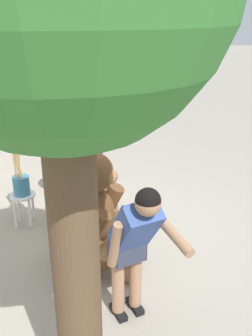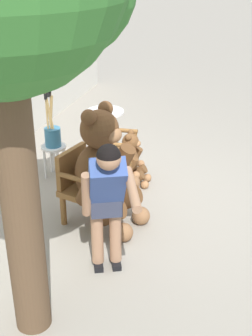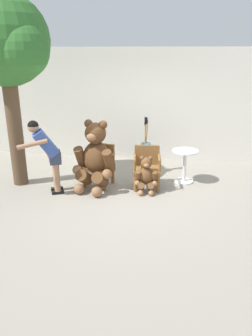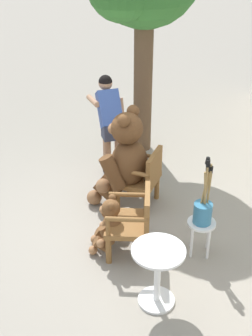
{
  "view_description": "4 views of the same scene",
  "coord_description": "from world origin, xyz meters",
  "px_view_note": "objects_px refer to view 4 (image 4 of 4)",
  "views": [
    {
      "loc": [
        -4.12,
        0.01,
        2.73
      ],
      "look_at": [
        0.18,
        -0.12,
        0.92
      ],
      "focal_mm": 40.0,
      "sensor_mm": 36.0,
      "label": 1
    },
    {
      "loc": [
        -4.91,
        -1.4,
        3.01
      ],
      "look_at": [
        -0.28,
        0.02,
        0.63
      ],
      "focal_mm": 50.0,
      "sensor_mm": 36.0,
      "label": 2
    },
    {
      "loc": [
        0.96,
        -5.93,
        2.73
      ],
      "look_at": [
        0.14,
        -0.07,
        0.58
      ],
      "focal_mm": 35.0,
      "sensor_mm": 36.0,
      "label": 3
    },
    {
      "loc": [
        4.93,
        1.02,
        3.82
      ],
      "look_at": [
        -0.25,
        0.27,
        0.73
      ],
      "focal_mm": 50.0,
      "sensor_mm": 36.0,
      "label": 4
    }
  ],
  "objects_px": {
    "teddy_bear_small": "(109,225)",
    "person_visitor": "(110,118)",
    "wooden_chair_left": "(142,177)",
    "brush_bucket": "(203,208)",
    "wooden_chair_right": "(133,220)",
    "white_stool": "(201,229)",
    "round_side_table": "(158,270)",
    "teddy_bear_large": "(124,159)"
  },
  "relations": [
    {
      "from": "wooden_chair_right",
      "to": "wooden_chair_left",
      "type": "bearing_deg",
      "value": -179.92
    },
    {
      "from": "wooden_chair_left",
      "to": "wooden_chair_right",
      "type": "relative_size",
      "value": 1.0
    },
    {
      "from": "wooden_chair_right",
      "to": "teddy_bear_small",
      "type": "distance_m",
      "value": 0.3
    },
    {
      "from": "brush_bucket",
      "to": "round_side_table",
      "type": "height_order",
      "value": "brush_bucket"
    },
    {
      "from": "wooden_chair_right",
      "to": "teddy_bear_small",
      "type": "height_order",
      "value": "wooden_chair_right"
    },
    {
      "from": "round_side_table",
      "to": "teddy_bear_small",
      "type": "bearing_deg",
      "value": -140.28
    },
    {
      "from": "wooden_chair_right",
      "to": "round_side_table",
      "type": "height_order",
      "value": "wooden_chair_right"
    },
    {
      "from": "person_visitor",
      "to": "white_stool",
      "type": "bearing_deg",
      "value": 38.0
    },
    {
      "from": "teddy_bear_small",
      "to": "round_side_table",
      "type": "xyz_separation_m",
      "value": [
        0.78,
        0.65,
        0.08
      ]
    },
    {
      "from": "round_side_table",
      "to": "wooden_chair_left",
      "type": "bearing_deg",
      "value": -168.39
    },
    {
      "from": "person_visitor",
      "to": "round_side_table",
      "type": "bearing_deg",
      "value": 19.77
    },
    {
      "from": "teddy_bear_large",
      "to": "teddy_bear_small",
      "type": "distance_m",
      "value": 1.09
    },
    {
      "from": "teddy_bear_large",
      "to": "teddy_bear_small",
      "type": "bearing_deg",
      "value": -1.4
    },
    {
      "from": "brush_bucket",
      "to": "round_side_table",
      "type": "relative_size",
      "value": 1.2
    },
    {
      "from": "teddy_bear_large",
      "to": "round_side_table",
      "type": "relative_size",
      "value": 1.99
    },
    {
      "from": "white_stool",
      "to": "brush_bucket",
      "type": "relative_size",
      "value": 0.53
    },
    {
      "from": "wooden_chair_left",
      "to": "person_visitor",
      "type": "height_order",
      "value": "person_visitor"
    },
    {
      "from": "teddy_bear_large",
      "to": "brush_bucket",
      "type": "height_order",
      "value": "teddy_bear_large"
    },
    {
      "from": "person_visitor",
      "to": "wooden_chair_right",
      "type": "bearing_deg",
      "value": 17.54
    },
    {
      "from": "teddy_bear_large",
      "to": "white_stool",
      "type": "relative_size",
      "value": 3.12
    },
    {
      "from": "teddy_bear_small",
      "to": "person_visitor",
      "type": "relative_size",
      "value": 0.5
    },
    {
      "from": "round_side_table",
      "to": "brush_bucket",
      "type": "bearing_deg",
      "value": 152.9
    },
    {
      "from": "teddy_bear_small",
      "to": "white_stool",
      "type": "xyz_separation_m",
      "value": [
        -0.1,
        1.09,
        -0.01
      ]
    },
    {
      "from": "teddy_bear_small",
      "to": "wooden_chair_left",
      "type": "bearing_deg",
      "value": 164.41
    },
    {
      "from": "teddy_bear_small",
      "to": "person_visitor",
      "type": "xyz_separation_m",
      "value": [
        -1.9,
        -0.32,
        0.53
      ]
    },
    {
      "from": "wooden_chair_left",
      "to": "brush_bucket",
      "type": "bearing_deg",
      "value": 41.99
    },
    {
      "from": "wooden_chair_left",
      "to": "round_side_table",
      "type": "distance_m",
      "value": 1.82
    },
    {
      "from": "teddy_bear_large",
      "to": "person_visitor",
      "type": "distance_m",
      "value": 0.95
    },
    {
      "from": "wooden_chair_left",
      "to": "wooden_chair_right",
      "type": "bearing_deg",
      "value": 0.08
    },
    {
      "from": "wooden_chair_left",
      "to": "teddy_bear_small",
      "type": "distance_m",
      "value": 1.05
    },
    {
      "from": "wooden_chair_right",
      "to": "white_stool",
      "type": "xyz_separation_m",
      "value": [
        -0.09,
        0.81,
        -0.11
      ]
    },
    {
      "from": "wooden_chair_left",
      "to": "wooden_chair_right",
      "type": "height_order",
      "value": "same"
    },
    {
      "from": "wooden_chair_left",
      "to": "wooden_chair_right",
      "type": "distance_m",
      "value": 1.0
    },
    {
      "from": "white_stool",
      "to": "wooden_chair_right",
      "type": "bearing_deg",
      "value": -83.84
    },
    {
      "from": "brush_bucket",
      "to": "white_stool",
      "type": "bearing_deg",
      "value": -40.28
    },
    {
      "from": "person_visitor",
      "to": "brush_bucket",
      "type": "bearing_deg",
      "value": 38.08
    },
    {
      "from": "teddy_bear_large",
      "to": "person_visitor",
      "type": "height_order",
      "value": "person_visitor"
    },
    {
      "from": "brush_bucket",
      "to": "wooden_chair_right",
      "type": "bearing_deg",
      "value": -83.68
    },
    {
      "from": "person_visitor",
      "to": "teddy_bear_large",
      "type": "bearing_deg",
      "value": 21.57
    },
    {
      "from": "brush_bucket",
      "to": "round_side_table",
      "type": "distance_m",
      "value": 1.01
    },
    {
      "from": "wooden_chair_right",
      "to": "round_side_table",
      "type": "xyz_separation_m",
      "value": [
        0.79,
        0.37,
        -0.01
      ]
    },
    {
      "from": "round_side_table",
      "to": "teddy_bear_large",
      "type": "bearing_deg",
      "value": -161.11
    }
  ]
}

